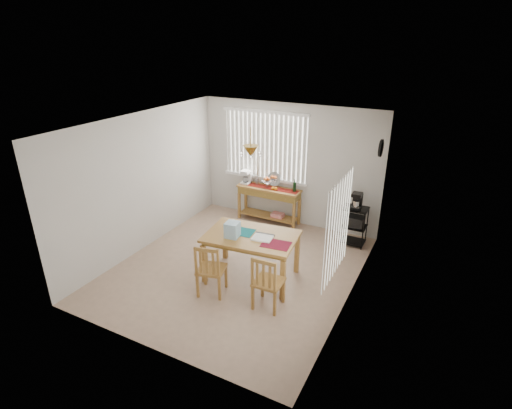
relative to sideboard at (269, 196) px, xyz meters
The scene contains 10 objects.
ground 2.15m from the sideboard, 80.57° to the right, with size 4.00×4.50×0.01m, color tan.
room_shell 2.32m from the sideboard, 80.41° to the right, with size 4.20×4.70×2.70m.
sideboard is the anchor object (origin of this frame).
sideboard_items 0.41m from the sideboard, behind, with size 1.34×0.33×0.61m.
wire_cart 1.96m from the sideboard, ahead, with size 0.46×0.37×0.78m.
cart_items 1.98m from the sideboard, ahead, with size 0.18×0.22×0.32m.
dining_table 2.26m from the sideboard, 72.12° to the right, with size 1.60×1.13×0.80m.
table_items 2.38m from the sideboard, 76.21° to the right, with size 1.20×0.52×0.26m.
chair_left 2.90m from the sideboard, 83.03° to the right, with size 0.51×0.51×0.91m.
chair_right 3.08m from the sideboard, 64.94° to the right, with size 0.43×0.43×0.91m.
Camera 1 is at (3.11, -5.29, 3.86)m, focal length 28.00 mm.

